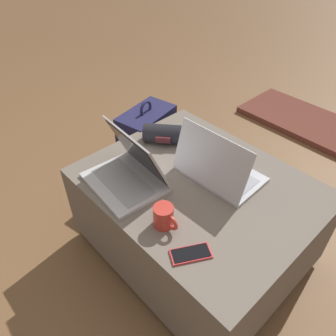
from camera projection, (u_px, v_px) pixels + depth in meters
The scene contains 9 objects.
ground_plane at pixel (193, 247), 1.69m from camera, with size 14.00×14.00×0.00m, color brown.
ottoman at pixel (196, 218), 1.54m from camera, with size 0.97×0.78×0.46m.
laptop_near at pixel (129, 172), 1.37m from camera, with size 0.35×0.28×0.25m.
laptop_far at pixel (217, 169), 1.39m from camera, with size 0.36×0.24×0.24m.
cell_phone at pixel (191, 254), 1.12m from camera, with size 0.12×0.15×0.01m.
backpack at pixel (146, 146), 2.00m from camera, with size 0.31×0.36×0.53m.
wrist_brace at pixel (164, 134), 1.60m from camera, with size 0.21×0.20×0.09m.
coffee_mug at pixel (164, 217), 1.19m from camera, with size 0.11×0.08×0.09m.
fireplace_hearth at pixel (331, 132), 2.46m from camera, with size 1.40×0.50×0.04m.
Camera 1 is at (0.66, -0.80, 1.40)m, focal length 35.00 mm.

